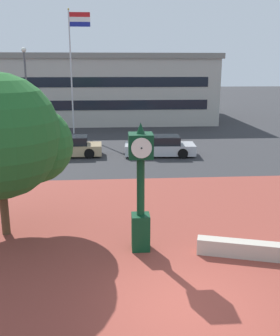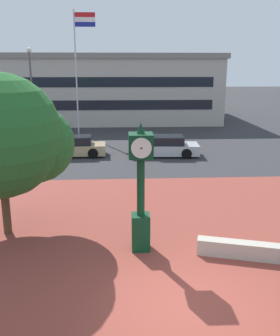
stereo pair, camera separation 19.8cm
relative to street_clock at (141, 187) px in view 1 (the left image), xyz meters
name	(u,v)px [view 1 (the left image)]	position (x,y,z in m)	size (l,w,h in m)	color
ground_plane	(189,304)	(0.95, -2.97, -2.05)	(200.00, 200.00, 0.00)	#2D2D30
plaza_brick_paving	(169,242)	(0.95, 0.40, -2.05)	(44.00, 14.75, 0.01)	brown
planter_wall	(251,250)	(3.27, -0.80, -1.80)	(3.20, 0.40, 0.50)	#ADA393
street_clock	(141,187)	(0.00, 0.00, 0.00)	(0.72, 0.84, 4.02)	#0C381E
plaza_tree	(6,138)	(-4.31, 1.62, 1.26)	(4.41, 4.10, 5.45)	#4C3823
car_street_near	(161,147)	(2.27, 12.94, -1.48)	(4.56, 2.09, 1.28)	#B7BABF
car_street_mid	(70,147)	(-3.50, 13.21, -1.48)	(4.11, 1.91, 1.28)	tan
flagpole_primary	(73,61)	(-3.89, 21.81, 3.94)	(1.76, 0.14, 10.03)	silver
civic_building	(93,87)	(-2.83, 32.75, 1.34)	(24.96, 16.07, 6.76)	#B2ADA3
street_lamp_post	(26,85)	(-7.16, 18.80, 2.16)	(0.36, 0.36, 6.92)	#4C4C51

